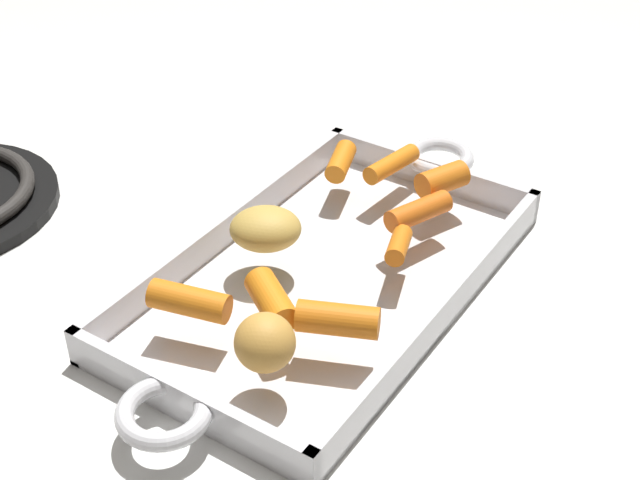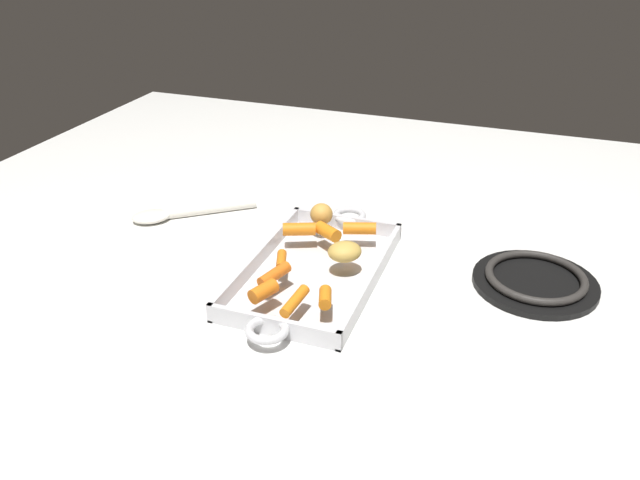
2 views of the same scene
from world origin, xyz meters
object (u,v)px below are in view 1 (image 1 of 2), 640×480
roasting_dish (327,276)px  baby_carrot_southwest (442,180)px  baby_carrot_long (399,245)px  baby_carrot_northeast (271,300)px  baby_carrot_southeast (392,164)px  baby_carrot_center_left (189,301)px  baby_carrot_short (338,319)px  baby_carrot_center_right (341,161)px  potato_golden_large (266,229)px  potato_near_roast (265,343)px  baby_carrot_northwest (419,211)px

roasting_dish → baby_carrot_southwest: bearing=-14.0°
roasting_dish → baby_carrot_long: bearing=-56.0°
baby_carrot_northeast → baby_carrot_southwest: 0.21m
baby_carrot_southeast → baby_carrot_center_left: 0.25m
baby_carrot_northeast → baby_carrot_short: same height
baby_carrot_center_right → baby_carrot_southwest: size_ratio=1.00×
baby_carrot_southwest → potato_golden_large: size_ratio=0.78×
baby_carrot_short → potato_golden_large: 0.12m
baby_carrot_center_right → potato_near_roast: 0.25m
baby_carrot_southeast → baby_carrot_southwest: (-0.00, -0.05, 0.00)m
baby_carrot_southeast → baby_carrot_southwest: bearing=-94.3°
roasting_dish → potato_near_roast: (-0.13, -0.03, 0.04)m
baby_carrot_northwest → baby_carrot_long: bearing=-169.8°
baby_carrot_center_left → roasting_dish: bearing=-20.8°
roasting_dish → baby_carrot_northeast: bearing=-176.3°
potato_near_roast → baby_carrot_northeast: bearing=31.6°
baby_carrot_center_left → potato_near_roast: bearing=-100.2°
baby_carrot_long → roasting_dish: bearing=124.0°
baby_carrot_southwest → potato_near_roast: (-0.26, -0.00, 0.01)m
baby_carrot_center_right → potato_golden_large: potato_golden_large is taller
roasting_dish → baby_carrot_southeast: size_ratio=6.97×
potato_near_roast → baby_carrot_southwest: bearing=0.2°
roasting_dish → baby_carrot_northeast: baby_carrot_northeast is taller
baby_carrot_northwest → baby_carrot_southeast: (0.05, 0.06, -0.00)m
baby_carrot_center_right → potato_golden_large: (-0.13, -0.01, 0.01)m
roasting_dish → baby_carrot_short: bearing=-142.6°
baby_carrot_southeast → baby_carrot_southwest: baby_carrot_southwest is taller
roasting_dish → baby_carrot_long: 0.06m
roasting_dish → baby_carrot_southwest: 0.14m
baby_carrot_southeast → potato_golden_large: 0.15m
baby_carrot_southwest → baby_carrot_northwest: bearing=-174.7°
baby_carrot_southwest → potato_near_roast: size_ratio=1.06×
baby_carrot_short → baby_carrot_northwest: bearing=7.0°
baby_carrot_short → baby_carrot_center_left: size_ratio=0.99×
baby_carrot_center_right → roasting_dish: bearing=-152.5°
roasting_dish → potato_near_roast: size_ratio=10.83×
baby_carrot_southeast → potato_near_roast: (-0.26, -0.05, 0.01)m
baby_carrot_southeast → baby_carrot_short: baby_carrot_short is taller
baby_carrot_center_right → baby_carrot_center_left: bearing=-176.2°
baby_carrot_southeast → baby_carrot_center_right: size_ratio=1.47×
roasting_dish → baby_carrot_short: 0.10m
roasting_dish → baby_carrot_southwest: (0.13, -0.03, 0.03)m
baby_carrot_long → potato_golden_large: 0.10m
roasting_dish → baby_carrot_northwest: 0.09m
baby_carrot_center_left → baby_carrot_southwest: bearing=-17.2°
baby_carrot_center_right → baby_carrot_center_left: baby_carrot_center_left is taller
baby_carrot_southwest → baby_carrot_short: bearing=-173.4°
baby_carrot_long → baby_carrot_center_right: size_ratio=0.93×
baby_carrot_center_left → baby_carrot_southeast: bearing=-5.5°
baby_carrot_center_right → baby_carrot_northeast: bearing=-161.8°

